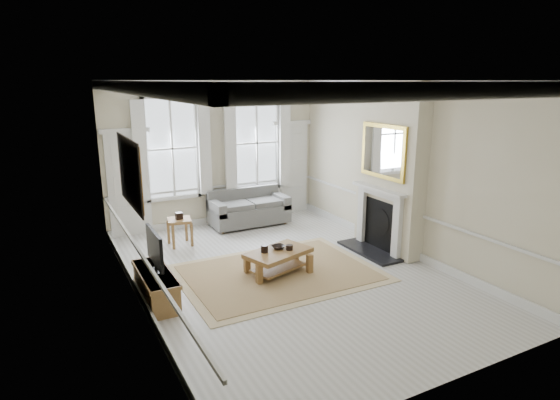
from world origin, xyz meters
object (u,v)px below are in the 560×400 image
sofa (248,210)px  tv_stand (156,286)px  coffee_table (278,255)px  side_table (179,224)px

sofa → tv_stand: sofa is taller
sofa → coffee_table: sofa is taller
coffee_table → tv_stand: 2.21m
sofa → coffee_table: 3.09m
sofa → coffee_table: bearing=-103.8°
sofa → side_table: (-1.88, -0.69, 0.10)m
side_table → coffee_table: bearing=-63.7°
coffee_table → tv_stand: (-2.20, -0.05, -0.12)m
coffee_table → tv_stand: size_ratio=0.97×
side_table → tv_stand: bearing=-114.2°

